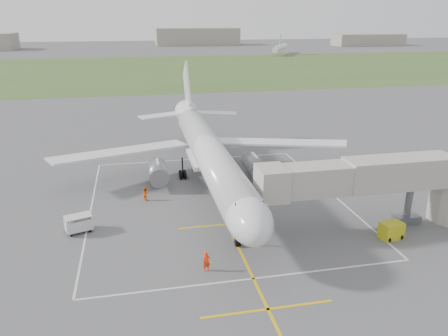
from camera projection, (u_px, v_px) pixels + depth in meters
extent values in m
plane|color=#4F4F51|center=(210.00, 189.00, 53.90)|extent=(700.00, 700.00, 0.00)
cube|color=#3E5A27|center=(154.00, 69.00, 174.08)|extent=(700.00, 120.00, 0.02)
cube|color=#E9B10D|center=(218.00, 205.00, 49.28)|extent=(0.25, 60.00, 0.01)
cube|color=#E9B10D|center=(268.00, 309.00, 31.72)|extent=(10.00, 0.25, 0.01)
cube|color=#E9B10D|center=(227.00, 224.00, 44.66)|extent=(10.00, 0.25, 0.01)
cube|color=silver|center=(196.00, 159.00, 65.00)|extent=(28.00, 0.20, 0.01)
cube|color=silver|center=(253.00, 279.00, 35.41)|extent=(28.00, 0.20, 0.01)
cube|color=silver|center=(90.00, 212.00, 47.51)|extent=(0.20, 32.00, 0.01)
cube|color=silver|center=(330.00, 192.00, 52.90)|extent=(0.20, 32.00, 0.01)
cylinder|color=silver|center=(210.00, 154.00, 52.42)|extent=(3.80, 36.00, 3.80)
ellipsoid|color=silver|center=(248.00, 218.00, 35.78)|extent=(3.80, 7.22, 3.80)
cube|color=black|center=(251.00, 211.00, 34.61)|extent=(2.40, 1.60, 0.99)
cone|color=silver|center=(188.00, 115.00, 71.24)|extent=(3.80, 6.00, 3.80)
cube|color=silver|center=(277.00, 142.00, 60.27)|extent=(17.93, 11.24, 1.23)
cube|color=silver|center=(122.00, 151.00, 56.23)|extent=(17.93, 11.24, 1.23)
cube|color=silver|center=(206.00, 159.00, 55.71)|extent=(4.20, 8.00, 0.50)
cube|color=silver|center=(187.00, 88.00, 70.47)|extent=(0.30, 7.89, 8.65)
cube|color=silver|center=(189.00, 109.00, 69.43)|extent=(0.35, 5.00, 1.20)
cube|color=silver|center=(214.00, 113.00, 71.71)|extent=(7.85, 5.03, 0.20)
cube|color=silver|center=(162.00, 115.00, 70.09)|extent=(7.85, 5.03, 0.20)
cylinder|color=slate|center=(254.00, 164.00, 56.78)|extent=(2.30, 4.20, 2.30)
cube|color=silver|center=(255.00, 159.00, 56.24)|extent=(0.25, 2.40, 1.20)
cylinder|color=slate|center=(158.00, 171.00, 54.40)|extent=(2.30, 4.20, 2.30)
cube|color=silver|center=(158.00, 166.00, 53.86)|extent=(0.25, 2.40, 1.20)
cylinder|color=black|center=(238.00, 233.00, 40.07)|extent=(0.18, 0.18, 2.60)
cylinder|color=black|center=(237.00, 242.00, 40.35)|extent=(0.28, 0.80, 0.80)
cylinder|color=black|center=(239.00, 242.00, 40.39)|extent=(0.28, 0.80, 0.80)
cylinder|color=black|center=(226.00, 165.00, 58.16)|extent=(0.22, 0.22, 2.80)
cylinder|color=black|center=(224.00, 172.00, 58.09)|extent=(0.32, 0.96, 0.96)
cylinder|color=black|center=(228.00, 172.00, 58.19)|extent=(0.32, 0.96, 0.96)
cylinder|color=black|center=(223.00, 171.00, 58.73)|extent=(0.32, 0.96, 0.96)
cylinder|color=black|center=(227.00, 170.00, 58.84)|extent=(0.32, 0.96, 0.96)
cylinder|color=black|center=(182.00, 168.00, 57.05)|extent=(0.22, 0.22, 2.80)
cylinder|color=black|center=(181.00, 175.00, 56.97)|extent=(0.32, 0.96, 0.96)
cylinder|color=black|center=(185.00, 175.00, 57.08)|extent=(0.32, 0.96, 0.96)
cylinder|color=black|center=(180.00, 174.00, 57.62)|extent=(0.32, 0.96, 0.96)
cylinder|color=black|center=(185.00, 173.00, 57.73)|extent=(0.32, 0.96, 0.96)
cube|color=#B0AD9F|center=(316.00, 180.00, 41.07)|extent=(11.09, 2.90, 2.80)
cube|color=#B0AD9F|center=(399.00, 172.00, 42.71)|extent=(11.09, 3.10, 3.00)
cube|color=#B0AD9F|center=(272.00, 183.00, 40.23)|extent=(2.60, 3.40, 3.00)
cylinder|color=slate|center=(408.00, 205.00, 44.19)|extent=(0.70, 0.70, 4.20)
cube|color=slate|center=(406.00, 219.00, 44.74)|extent=(2.60, 1.40, 0.90)
cylinder|color=black|center=(397.00, 221.00, 44.58)|extent=(0.70, 0.30, 0.70)
cylinder|color=black|center=(415.00, 219.00, 44.96)|extent=(0.70, 0.30, 0.70)
cube|color=gold|center=(391.00, 230.00, 41.68)|extent=(2.34, 1.75, 1.59)
cylinder|color=black|center=(389.00, 240.00, 41.08)|extent=(0.29, 0.50, 0.47)
cylinder|color=black|center=(401.00, 237.00, 41.62)|extent=(0.29, 0.50, 0.47)
cube|color=silver|center=(79.00, 224.00, 42.81)|extent=(2.85, 2.20, 1.10)
cube|color=silver|center=(78.00, 216.00, 42.53)|extent=(2.85, 2.20, 0.08)
cylinder|color=black|center=(69.00, 227.00, 41.78)|extent=(0.08, 0.08, 1.30)
cylinder|color=black|center=(90.00, 222.00, 42.72)|extent=(0.08, 0.08, 1.30)
cylinder|color=black|center=(67.00, 222.00, 42.77)|extent=(0.08, 0.08, 1.30)
cylinder|color=black|center=(87.00, 218.00, 43.70)|extent=(0.08, 0.08, 1.30)
cylinder|color=black|center=(71.00, 234.00, 42.15)|extent=(0.30, 0.44, 0.40)
cylinder|color=black|center=(90.00, 230.00, 42.99)|extent=(0.30, 0.44, 0.40)
cylinder|color=black|center=(69.00, 230.00, 43.05)|extent=(0.30, 0.44, 0.40)
cylinder|color=black|center=(87.00, 226.00, 43.90)|extent=(0.30, 0.44, 0.40)
imported|color=#FF3208|center=(206.00, 262.00, 36.22)|extent=(0.67, 0.46, 1.76)
imported|color=#FF6308|center=(145.00, 193.00, 50.30)|extent=(1.00, 0.98, 1.62)
cube|color=gray|center=(197.00, 37.00, 318.46)|extent=(60.00, 20.00, 12.00)
cube|color=gray|center=(368.00, 40.00, 314.45)|extent=(50.00, 18.00, 8.00)
cylinder|color=silver|center=(280.00, 48.00, 242.15)|extent=(18.05, 29.66, 3.20)
cube|color=silver|center=(280.00, 39.00, 240.66)|extent=(2.17, 3.66, 5.50)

